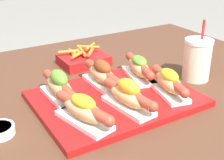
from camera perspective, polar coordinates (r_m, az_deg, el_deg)
The scene contains 9 objects.
serving_tray at distance 0.87m, azimuth 0.68°, elevation -3.41°, with size 0.43×0.33×0.02m.
hot_dog_0 at distance 0.73m, azimuth -5.22°, elevation -5.47°, with size 0.09×0.19×0.07m.
hot_dog_1 at distance 0.79m, azimuth 3.14°, elevation -2.82°, with size 0.08×0.20×0.08m.
hot_dog_2 at distance 0.88m, azimuth 10.36°, elevation -0.42°, with size 0.09×0.19×0.07m.
hot_dog_3 at distance 0.85m, azimuth -9.58°, elevation -1.15°, with size 0.06×0.20×0.08m.
hot_dog_4 at distance 0.91m, azimuth -1.78°, elevation 1.04°, with size 0.06×0.20×0.08m.
hot_dog_5 at distance 0.97m, azimuth 4.95°, elevation 2.29°, with size 0.10×0.19×0.07m.
drink_cup at distance 1.02m, azimuth 15.30°, elevation 3.64°, with size 0.09×0.09×0.19m.
fries_basket at distance 1.12m, azimuth -5.27°, elevation 3.82°, with size 0.17×0.13×0.06m.
Camera 1 is at (-0.39, -0.71, 1.18)m, focal length 50.00 mm.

